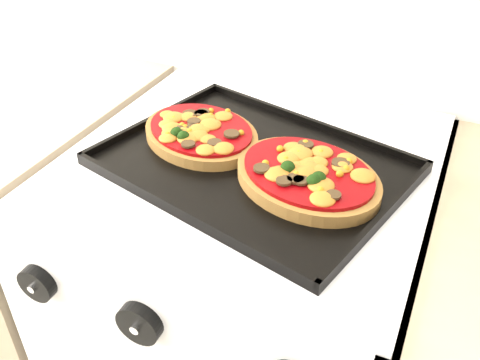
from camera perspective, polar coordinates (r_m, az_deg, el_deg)
The scene contains 7 objects.
stove at distance 1.19m, azimuth 0.94°, elevation -16.30°, with size 0.60×0.60×0.91m, color silver.
control_panel at distance 0.71m, azimuth -9.20°, elevation -13.96°, with size 0.60×0.02×0.09m, color silver.
knob_left at distance 0.79m, azimuth -20.80°, elevation -10.29°, with size 0.05×0.05×0.02m, color black.
knob_center at distance 0.71m, azimuth -10.66°, elevation -14.81°, with size 0.06×0.06×0.02m, color black.
baking_tray at distance 0.85m, azimuth 1.40°, elevation 1.87°, with size 0.46×0.34×0.02m, color black.
pizza_left at distance 0.91m, azimuth -4.20°, elevation 5.16°, with size 0.22×0.17×0.03m, color olive, non-canonical shape.
pizza_right at distance 0.80m, azimuth 7.22°, elevation 0.60°, with size 0.23×0.18×0.03m, color olive, non-canonical shape.
Camera 1 is at (0.32, 1.02, 1.39)m, focal length 40.00 mm.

